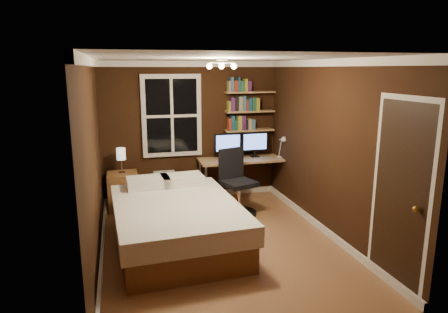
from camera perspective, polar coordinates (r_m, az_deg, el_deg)
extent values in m
plane|color=#925E3A|center=(5.68, -0.58, -12.22)|extent=(4.20, 4.20, 0.00)
cube|color=black|center=(7.30, -4.72, 3.58)|extent=(3.20, 0.04, 2.50)
cube|color=black|center=(5.14, -18.18, -0.80)|extent=(0.04, 4.20, 2.50)
cube|color=black|center=(5.88, 14.67, 1.05)|extent=(0.04, 4.20, 2.50)
cube|color=white|center=(5.17, -0.65, 13.87)|extent=(3.20, 4.20, 0.02)
cube|color=silver|center=(7.18, -7.48, 5.77)|extent=(1.06, 0.06, 1.46)
sphere|color=gold|center=(4.45, 25.72, -6.77)|extent=(0.06, 0.06, 0.06)
cube|color=#AC7D53|center=(7.46, 3.66, 3.78)|extent=(0.92, 0.22, 0.03)
cube|color=#AC7D53|center=(7.41, 3.69, 6.45)|extent=(0.92, 0.22, 0.03)
cube|color=#AC7D53|center=(7.38, 3.73, 9.16)|extent=(0.92, 0.22, 0.03)
cube|color=brown|center=(5.58, -6.73, -10.84)|extent=(1.62, 2.24, 0.35)
cube|color=white|center=(5.47, -6.81, -7.91)|extent=(1.72, 2.31, 0.26)
cube|color=white|center=(6.16, -10.76, -3.67)|extent=(0.65, 0.46, 0.15)
cube|color=white|center=(6.24, -6.01, -3.31)|extent=(0.65, 0.46, 0.15)
cube|color=brown|center=(7.10, -14.22, -4.77)|extent=(0.51, 0.51, 0.63)
cube|color=beige|center=(7.34, -8.50, -4.22)|extent=(0.38, 0.13, 0.56)
cube|color=#AC7D53|center=(7.30, 2.67, -0.44)|extent=(1.61, 0.60, 0.04)
cylinder|color=beige|center=(6.97, -2.57, -4.32)|extent=(0.04, 0.04, 0.72)
cylinder|color=beige|center=(7.42, 8.76, -3.41)|extent=(0.04, 0.04, 0.72)
cylinder|color=beige|center=(7.46, -3.44, -3.19)|extent=(0.04, 0.04, 0.72)
cylinder|color=beige|center=(7.88, 7.23, -2.42)|extent=(0.04, 0.04, 0.72)
cylinder|color=black|center=(6.69, 2.06, -8.07)|extent=(0.60, 0.60, 0.05)
cylinder|color=silver|center=(6.61, 2.08, -6.04)|extent=(0.07, 0.07, 0.45)
cube|color=black|center=(6.53, 2.09, -3.85)|extent=(0.62, 0.62, 0.08)
cube|color=black|center=(6.63, 1.03, -0.96)|extent=(0.46, 0.20, 0.51)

